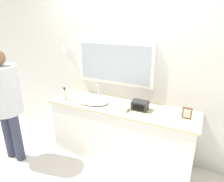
% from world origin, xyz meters
% --- Properties ---
extents(ground_plane, '(14.00, 14.00, 0.00)m').
position_xyz_m(ground_plane, '(0.00, 0.00, 0.00)').
color(ground_plane, silver).
extents(wall_back, '(8.00, 0.18, 2.55)m').
position_xyz_m(wall_back, '(-0.01, 0.58, 1.28)').
color(wall_back, silver).
rests_on(wall_back, ground_plane).
extents(vanity_counter, '(2.06, 0.55, 0.84)m').
position_xyz_m(vanity_counter, '(0.00, 0.27, 0.42)').
color(vanity_counter, silver).
rests_on(vanity_counter, ground_plane).
extents(sink_basin, '(0.50, 0.40, 0.21)m').
position_xyz_m(sink_basin, '(-0.42, 0.25, 0.86)').
color(sink_basin, silver).
rests_on(sink_basin, vanity_counter).
extents(soap_bottle, '(0.05, 0.05, 0.19)m').
position_xyz_m(soap_bottle, '(-0.81, 0.13, 0.92)').
color(soap_bottle, beige).
rests_on(soap_bottle, vanity_counter).
extents(appliance_box, '(0.20, 0.15, 0.12)m').
position_xyz_m(appliance_box, '(0.27, 0.29, 0.90)').
color(appliance_box, black).
rests_on(appliance_box, vanity_counter).
extents(picture_frame, '(0.11, 0.01, 0.15)m').
position_xyz_m(picture_frame, '(0.85, 0.28, 0.91)').
color(picture_frame, brown).
rests_on(picture_frame, vanity_counter).
extents(hand_towel_near_sink, '(0.16, 0.12, 0.04)m').
position_xyz_m(hand_towel_near_sink, '(0.70, 0.41, 0.86)').
color(hand_towel_near_sink, white).
rests_on(hand_towel_near_sink, vanity_counter).
extents(hand_towel_far_corner, '(0.15, 0.11, 0.04)m').
position_xyz_m(hand_towel_far_corner, '(0.07, 0.18, 0.86)').
color(hand_towel_far_corner, silver).
rests_on(hand_towel_far_corner, vanity_counter).
extents(metal_tray, '(0.17, 0.13, 0.01)m').
position_xyz_m(metal_tray, '(0.09, 0.41, 0.85)').
color(metal_tray, '#ADADB2').
rests_on(metal_tray, vanity_counter).
extents(person, '(0.42, 0.42, 1.60)m').
position_xyz_m(person, '(-1.40, -0.39, 0.98)').
color(person, '#33384C').
rests_on(person, ground_plane).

